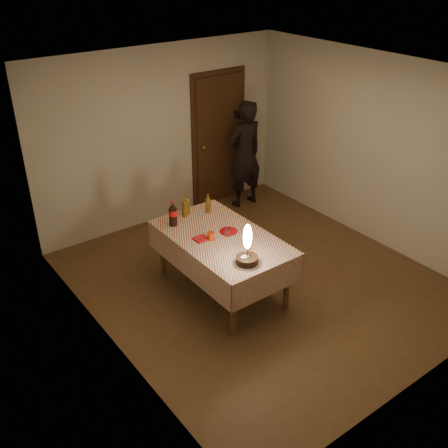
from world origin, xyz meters
The scene contains 13 objects.
ground centered at (0.00, 0.00, 0.00)m, with size 4.00×4.50×0.01m, color brown.
room_shell centered at (0.03, 0.08, 1.65)m, with size 4.04×4.54×2.62m.
dining_table centered at (-0.50, 0.13, 0.66)m, with size 1.02×1.72×0.76m.
birthday_cake centered at (-0.62, -0.50, 0.90)m, with size 0.30×0.30×0.47m.
red_plate centered at (-0.36, 0.17, 0.77)m, with size 0.22×0.22×0.01m, color #AE0C14.
red_cup centered at (-0.64, 0.14, 0.81)m, with size 0.08×0.08×0.10m, color red.
clear_cup centered at (-0.43, 0.10, 0.81)m, with size 0.07×0.07×0.09m, color silver.
napkin_stack centered at (-0.73, 0.21, 0.77)m, with size 0.15×0.15×0.02m, color #AA1316.
cola_bottle centered at (-0.80, 0.71, 0.91)m, with size 0.10×0.10×0.32m.
amber_bottle_left centered at (-0.56, 0.81, 0.88)m, with size 0.06×0.06×0.25m.
amber_bottle_right centered at (-0.26, 0.73, 0.88)m, with size 0.06×0.06×0.25m.
amber_bottle_mid centered at (-0.50, 0.86, 0.88)m, with size 0.06×0.06×0.25m.
photographer centered at (1.23, 1.85, 0.86)m, with size 0.63×0.45×1.71m.
Camera 1 is at (-3.66, -4.15, 3.83)m, focal length 42.00 mm.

